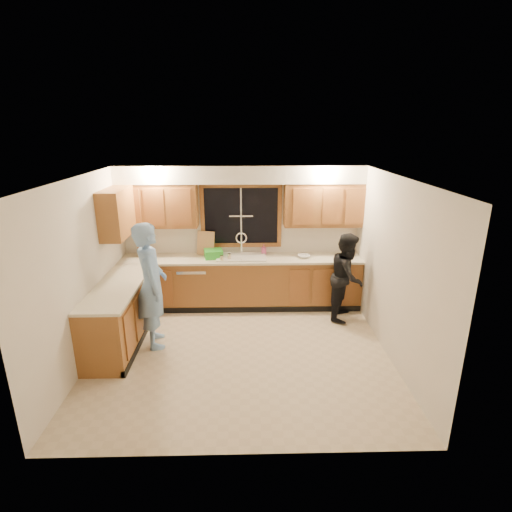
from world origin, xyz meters
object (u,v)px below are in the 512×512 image
Objects in this scene: knife_block at (142,250)px; dish_crate at (213,254)px; dishwasher at (194,285)px; man at (152,286)px; bowl at (304,256)px; stove at (107,333)px; soap_bottle at (264,249)px; woman at (347,277)px; sink at (241,260)px.

dish_crate is at bearing -8.09° from knife_block.
dishwasher is at bearing -10.33° from knife_block.
bowl is at bearing -78.57° from man.
soap_bottle is at bearing 42.19° from stove.
dishwasher is 3.89× the size of bowl.
woman is at bearing -91.94° from man.
man is 2.69m from bowl.
bowl is at bearing -0.92° from dishwasher.
sink is 2.60m from stove.
woman is at bearing -16.28° from sink.
man is (-0.43, -1.30, 0.52)m from dishwasher.
sink is 1.05× the size of dishwasher.
dish_crate is at bearing -179.77° from sink.
woman is 8.05× the size of soap_bottle.
dish_crate is at bearing 2.02° from dishwasher.
man is at bearing -151.93° from bowl.
dishwasher is at bearing 102.08° from woman.
sink is 2.80× the size of dish_crate.
sink is 0.46× the size of man.
man is 3.15m from woman.
dishwasher is 4.47× the size of soap_bottle.
knife_block is (-0.47, 1.39, 0.10)m from man.
soap_bottle is (0.89, 0.17, 0.02)m from dish_crate.
bowl is at bearing -1.59° from dish_crate.
woman reaches higher than dish_crate.
sink reaches higher than stove.
knife_block reaches higher than bowl.
sink reaches higher than soap_bottle.
knife_block reaches higher than dishwasher.
sink is 1.84m from woman.
man is 1.47m from knife_block.
dishwasher is 1.40m from soap_bottle.
sink reaches higher than dish_crate.
sink is at bearing 0.99° from dishwasher.
man reaches higher than woman.
woman is (1.76, -0.51, -0.13)m from sink.
bowl is (1.58, -0.04, -0.05)m from dish_crate.
knife_block reaches higher than stove.
dish_crate is 1.59m from bowl.
stove is at bearing -125.73° from dish_crate.
dishwasher is 1.46m from man.
knife_block is 1.10× the size of bowl.
knife_block reaches higher than dish_crate.
woman reaches higher than bowl.
stove is 3.81m from woman.
man is at bearing -134.27° from sink.
man is 10.17× the size of soap_bottle.
stove is 0.48× the size of man.
dish_crate is (0.36, 0.01, 0.58)m from dishwasher.
dish_crate is at bearing -169.00° from soap_bottle.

